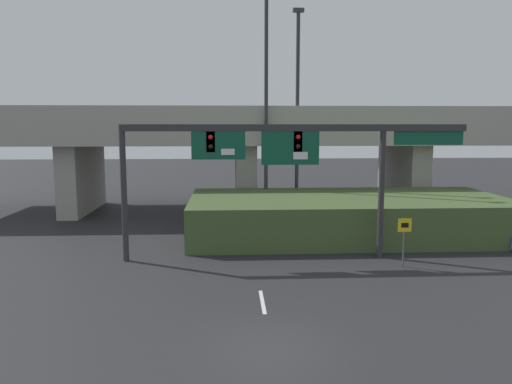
% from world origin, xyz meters
% --- Properties ---
extents(ground_plane, '(160.00, 160.00, 0.00)m').
position_xyz_m(ground_plane, '(0.00, 0.00, 0.00)').
color(ground_plane, '#262628').
extents(lane_markings, '(0.14, 33.88, 0.01)m').
position_xyz_m(lane_markings, '(0.00, 11.49, 0.00)').
color(lane_markings, silver).
rests_on(lane_markings, ground).
extents(signal_gantry, '(16.08, 0.44, 6.36)m').
position_xyz_m(signal_gantry, '(1.25, 9.39, 5.16)').
color(signal_gantry, '#2D2D30').
rests_on(signal_gantry, ground).
extents(speed_limit_sign, '(0.60, 0.11, 2.27)m').
position_xyz_m(speed_limit_sign, '(6.60, 7.71, 1.48)').
color(speed_limit_sign, '#4C4C4C').
rests_on(speed_limit_sign, ground).
extents(highway_light_pole_near, '(0.70, 0.36, 13.61)m').
position_xyz_m(highway_light_pole_near, '(3.26, 18.84, 7.18)').
color(highway_light_pole_near, '#2D2D30').
rests_on(highway_light_pole_near, ground).
extents(highway_light_pole_far, '(0.70, 0.36, 15.76)m').
position_xyz_m(highway_light_pole_far, '(1.18, 18.19, 8.26)').
color(highway_light_pole_far, '#2D2D30').
rests_on(highway_light_pole_far, ground).
extents(overpass_bridge, '(42.25, 9.69, 7.55)m').
position_xyz_m(overpass_bridge, '(0.00, 23.34, 5.21)').
color(overpass_bridge, '#A39E93').
rests_on(overpass_bridge, ground).
extents(grass_embankment, '(17.99, 8.39, 2.23)m').
position_xyz_m(grass_embankment, '(5.62, 14.37, 1.12)').
color(grass_embankment, '#42562D').
rests_on(grass_embankment, ground).
extents(parked_sedan_near_right, '(4.75, 2.48, 1.48)m').
position_xyz_m(parked_sedan_near_right, '(9.70, 11.62, 0.68)').
color(parked_sedan_near_right, gray).
rests_on(parked_sedan_near_right, ground).
extents(parked_sedan_mid_right, '(5.06, 2.81, 1.42)m').
position_xyz_m(parked_sedan_mid_right, '(13.04, 11.11, 0.66)').
color(parked_sedan_mid_right, navy).
rests_on(parked_sedan_mid_right, ground).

